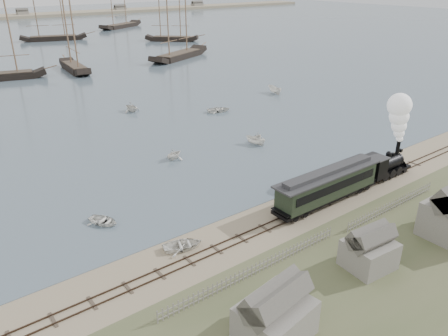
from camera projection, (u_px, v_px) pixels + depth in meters
ground at (259, 217)px, 45.82m from camera, size 600.00×600.00×0.00m
rail_track at (272, 225)px, 44.35m from camera, size 120.00×1.80×0.16m
picket_fence_west at (256, 274)px, 37.15m from camera, size 19.00×0.10×1.20m
picket_fence_east at (392, 210)px, 47.24m from camera, size 15.00×0.10×1.20m
shed_left at (274, 336)px, 30.86m from camera, size 5.00×4.00×4.10m
shed_mid at (367, 266)px, 38.19m from camera, size 4.00×3.50×3.60m
locomotive at (396, 140)px, 53.69m from camera, size 8.05×3.01×10.04m
passenger_coach at (328, 184)px, 47.94m from camera, size 14.61×2.82×3.55m
beached_dinghy at (183, 245)px, 40.50m from camera, size 3.69×4.38×0.77m
rowboat_0 at (103, 221)px, 44.42m from camera, size 4.06×3.67×0.69m
rowboat_1 at (174, 154)px, 59.67m from camera, size 3.31×3.57×1.54m
rowboat_2 at (255, 141)px, 64.79m from camera, size 3.36×2.25×1.21m
rowboat_3 at (219, 109)px, 80.19m from camera, size 4.39×5.13×0.90m
rowboat_4 at (257, 137)px, 66.02m from camera, size 3.24×3.40×1.40m
rowboat_5 at (275, 90)px, 92.31m from camera, size 4.11×1.88×1.54m
rowboat_7 at (131, 107)px, 80.17m from camera, size 3.95×3.57×1.82m
schooner_3 at (70, 31)px, 109.55m from camera, size 5.90×18.74×20.00m
schooner_4 at (178, 23)px, 126.50m from camera, size 24.75×15.61×20.00m
schooner_5 at (171, 13)px, 159.49m from camera, size 17.61×16.53×20.00m
schooner_8 at (50, 12)px, 160.97m from camera, size 24.37×12.15×20.00m
schooner_9 at (119, 5)px, 199.09m from camera, size 25.77×18.22×20.00m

